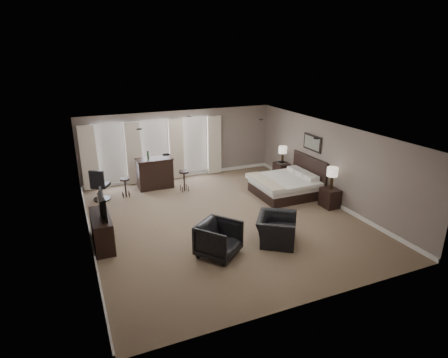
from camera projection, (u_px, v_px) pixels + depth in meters
name	position (u px, v px, depth m)	size (l,w,h in m)	color
room	(223.00, 178.00, 10.69)	(7.60, 8.60, 2.64)	brown
window_bay	(155.00, 150.00, 13.91)	(5.25, 0.20, 2.30)	silver
bed	(282.00, 178.00, 12.68)	(2.00, 1.91, 1.27)	silver
nightstand_near	(330.00, 198.00, 11.86)	(0.46, 0.56, 0.61)	black
nightstand_far	(282.00, 171.00, 14.37)	(0.49, 0.60, 0.65)	black
lamp_near	(332.00, 178.00, 11.65)	(0.34, 0.34, 0.71)	beige
lamp_far	(283.00, 155.00, 14.16)	(0.32, 0.32, 0.66)	beige
wall_art	(312.00, 143.00, 12.73)	(0.04, 0.96, 0.56)	slate
dresser	(102.00, 231.00, 9.50)	(0.46, 1.42, 0.83)	black
tv	(100.00, 213.00, 9.34)	(1.03, 0.59, 0.14)	black
armchair_near	(277.00, 225.00, 9.65)	(1.11, 0.72, 0.97)	black
armchair_far	(219.00, 238.00, 9.02)	(0.92, 0.86, 0.94)	black
bar_counter	(155.00, 173.00, 13.44)	(1.27, 0.66, 1.11)	black
bar_stool_left	(125.00, 188.00, 12.65)	(0.32, 0.32, 0.67)	black
bar_stool_right	(184.00, 181.00, 13.18)	(0.35, 0.35, 0.74)	black
desk_chair	(101.00, 184.00, 12.34)	(0.56, 0.56, 1.10)	black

